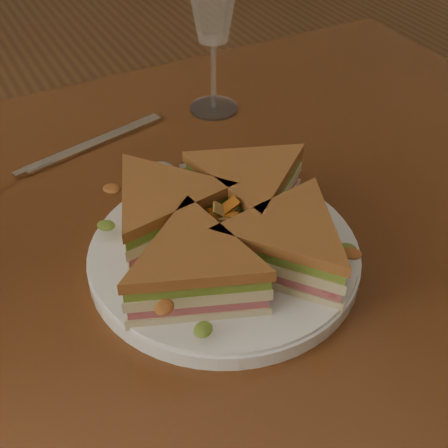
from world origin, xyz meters
name	(u,v)px	position (x,y,z in m)	size (l,w,h in m)	color
table	(158,314)	(0.00, 0.00, 0.65)	(1.20, 0.80, 0.75)	#3D1E0E
plate	(224,256)	(0.06, -0.05, 0.76)	(0.27, 0.27, 0.02)	white
sandwich_wedges	(224,228)	(0.06, -0.05, 0.80)	(0.32, 0.32, 0.06)	beige
crisps_mound	(224,231)	(0.06, -0.05, 0.79)	(0.09, 0.09, 0.05)	#B25D16
spoon	(174,168)	(0.08, 0.12, 0.75)	(0.18, 0.05, 0.01)	silver
knife	(86,147)	(0.00, 0.22, 0.75)	(0.21, 0.06, 0.00)	silver
wine_glass	(213,4)	(0.19, 0.23, 0.90)	(0.07, 0.07, 0.21)	white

